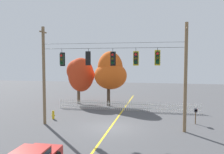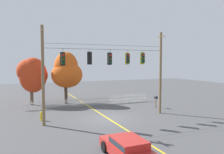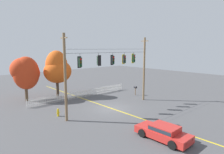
# 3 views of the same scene
# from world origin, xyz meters

# --- Properties ---
(ground) EXTENTS (80.00, 80.00, 0.00)m
(ground) POSITION_xyz_m (0.00, 0.00, 0.00)
(ground) COLOR #4C4C4F
(lane_centerline_stripe) EXTENTS (0.16, 36.00, 0.01)m
(lane_centerline_stripe) POSITION_xyz_m (0.00, 0.00, 0.00)
(lane_centerline_stripe) COLOR gold
(lane_centerline_stripe) RESTS_ON ground
(signal_support_span) EXTENTS (11.79, 1.10, 8.27)m
(signal_support_span) POSITION_xyz_m (0.00, -0.00, 4.23)
(signal_support_span) COLOR brown
(signal_support_span) RESTS_ON ground
(traffic_signal_northbound_primary) EXTENTS (0.43, 0.38, 1.45)m
(traffic_signal_northbound_primary) POSITION_xyz_m (-4.11, 0.01, 5.55)
(traffic_signal_northbound_primary) COLOR black
(traffic_signal_westbound_side) EXTENTS (0.43, 0.38, 1.37)m
(traffic_signal_westbound_side) POSITION_xyz_m (-1.81, -0.01, 5.62)
(traffic_signal_westbound_side) COLOR black
(traffic_signal_eastbound_side) EXTENTS (0.43, 0.38, 1.40)m
(traffic_signal_eastbound_side) POSITION_xyz_m (0.19, 0.01, 5.59)
(traffic_signal_eastbound_side) COLOR black
(traffic_signal_southbound_primary) EXTENTS (0.43, 0.38, 1.38)m
(traffic_signal_southbound_primary) POSITION_xyz_m (2.02, 0.01, 5.61)
(traffic_signal_southbound_primary) COLOR black
(traffic_signal_northbound_secondary) EXTENTS (0.43, 0.38, 1.37)m
(traffic_signal_northbound_secondary) POSITION_xyz_m (3.68, 0.01, 5.65)
(traffic_signal_northbound_secondary) COLOR black
(white_picket_fence) EXTENTS (15.45, 0.06, 1.03)m
(white_picket_fence) POSITION_xyz_m (0.44, 6.64, 0.52)
(white_picket_fence) COLOR white
(white_picket_fence) RESTS_ON ground
(autumn_maple_near_fence) EXTENTS (3.70, 2.93, 5.84)m
(autumn_maple_near_fence) POSITION_xyz_m (-6.01, 10.17, 3.79)
(autumn_maple_near_fence) COLOR brown
(autumn_maple_near_fence) RESTS_ON ground
(autumn_maple_mid) EXTENTS (3.96, 3.37, 6.59)m
(autumn_maple_mid) POSITION_xyz_m (-1.94, 9.37, 4.01)
(autumn_maple_mid) COLOR #473828
(autumn_maple_mid) RESTS_ON ground
(parked_car) EXTENTS (1.94, 4.25, 1.15)m
(parked_car) POSITION_xyz_m (-2.23, -8.41, 0.60)
(parked_car) COLOR red
(parked_car) RESTS_ON ground
(fire_hydrant) EXTENTS (0.38, 0.22, 0.81)m
(fire_hydrant) POSITION_xyz_m (-5.81, 1.71, 0.40)
(fire_hydrant) COLOR gold
(fire_hydrant) RESTS_ON ground
(roadside_mailbox) EXTENTS (0.25, 0.44, 1.36)m
(roadside_mailbox) POSITION_xyz_m (6.94, 2.48, 1.11)
(roadside_mailbox) COLOR brown
(roadside_mailbox) RESTS_ON ground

